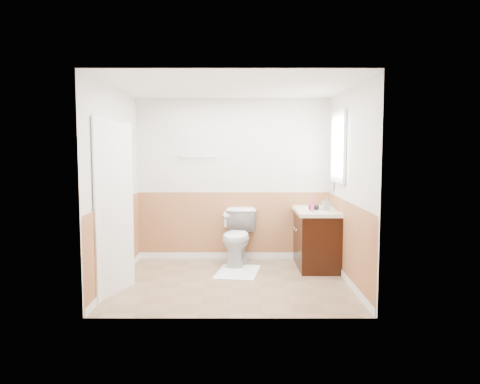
{
  "coord_description": "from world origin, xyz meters",
  "views": [
    {
      "loc": [
        0.1,
        -5.85,
        1.71
      ],
      "look_at": [
        0.1,
        0.25,
        1.15
      ],
      "focal_mm": 34.47,
      "sensor_mm": 36.0,
      "label": 1
    }
  ],
  "objects_px": {
    "soap_dispenser": "(326,203)",
    "vanity_cabinet": "(316,239)",
    "toilet": "(238,237)",
    "bath_mat": "(238,272)",
    "lotion_bottle": "(312,204)"
  },
  "relations": [
    {
      "from": "bath_mat",
      "to": "soap_dispenser",
      "type": "relative_size",
      "value": 4.08
    },
    {
      "from": "soap_dispenser",
      "to": "vanity_cabinet",
      "type": "bearing_deg",
      "value": 129.72
    },
    {
      "from": "vanity_cabinet",
      "to": "lotion_bottle",
      "type": "relative_size",
      "value": 5.0
    },
    {
      "from": "vanity_cabinet",
      "to": "soap_dispenser",
      "type": "relative_size",
      "value": 5.61
    },
    {
      "from": "toilet",
      "to": "bath_mat",
      "type": "relative_size",
      "value": 1.03
    },
    {
      "from": "toilet",
      "to": "soap_dispenser",
      "type": "relative_size",
      "value": 4.18
    },
    {
      "from": "bath_mat",
      "to": "toilet",
      "type": "bearing_deg",
      "value": 90.0
    },
    {
      "from": "bath_mat",
      "to": "vanity_cabinet",
      "type": "relative_size",
      "value": 0.73
    },
    {
      "from": "vanity_cabinet",
      "to": "lotion_bottle",
      "type": "xyz_separation_m",
      "value": [
        -0.1,
        -0.26,
        0.56
      ]
    },
    {
      "from": "toilet",
      "to": "vanity_cabinet",
      "type": "distance_m",
      "value": 1.15
    },
    {
      "from": "toilet",
      "to": "lotion_bottle",
      "type": "distance_m",
      "value": 1.24
    },
    {
      "from": "bath_mat",
      "to": "lotion_bottle",
      "type": "relative_size",
      "value": 3.64
    },
    {
      "from": "bath_mat",
      "to": "lotion_bottle",
      "type": "distance_m",
      "value": 1.42
    },
    {
      "from": "vanity_cabinet",
      "to": "lotion_bottle",
      "type": "bearing_deg",
      "value": -110.85
    },
    {
      "from": "lotion_bottle",
      "to": "soap_dispenser",
      "type": "relative_size",
      "value": 1.12
    }
  ]
}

